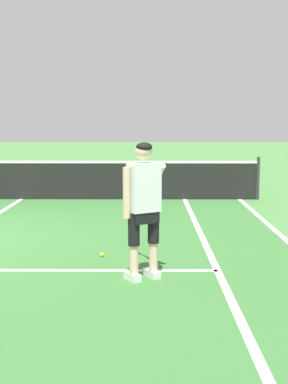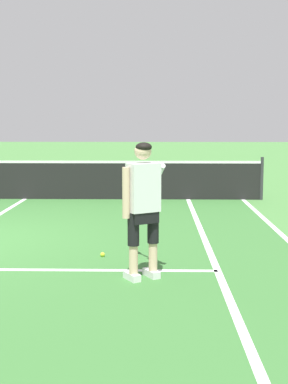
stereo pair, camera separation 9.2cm
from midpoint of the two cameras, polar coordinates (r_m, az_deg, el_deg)
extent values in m
cube|color=white|center=(8.24, 7.32, -6.26)|extent=(0.10, 10.63, 0.01)
cylinder|color=#333338|center=(13.61, 12.64, 1.42)|extent=(0.08, 0.08, 1.07)
cube|color=black|center=(13.74, -12.44, 1.14)|extent=(11.84, 0.02, 0.91)
cube|color=white|center=(13.69, -12.50, 3.16)|extent=(11.84, 0.03, 0.06)
cube|color=white|center=(6.74, -0.89, -9.00)|extent=(0.24, 0.30, 0.09)
cube|color=white|center=(6.87, 1.18, -8.67)|extent=(0.24, 0.30, 0.09)
cylinder|color=beige|center=(6.64, -0.73, -7.23)|extent=(0.11, 0.11, 0.36)
cylinder|color=black|center=(6.55, -0.74, -3.98)|extent=(0.14, 0.14, 0.41)
cylinder|color=beige|center=(6.78, 1.36, -6.93)|extent=(0.11, 0.11, 0.36)
cylinder|color=black|center=(6.69, 1.37, -3.74)|extent=(0.14, 0.14, 0.41)
cube|color=black|center=(6.59, 0.33, -2.45)|extent=(0.39, 0.35, 0.20)
cube|color=white|center=(6.54, 0.33, 0.49)|extent=(0.44, 0.38, 0.60)
cylinder|color=beige|center=(6.43, -1.53, -0.09)|extent=(0.09, 0.09, 0.62)
cylinder|color=white|center=(6.73, 1.91, 1.97)|extent=(0.21, 0.27, 0.29)
cylinder|color=beige|center=(6.95, 1.28, 0.99)|extent=(0.22, 0.29, 0.14)
sphere|color=beige|center=(6.51, 0.29, 4.39)|extent=(0.21, 0.21, 0.21)
ellipsoid|color=black|center=(6.49, 0.38, 4.82)|extent=(0.27, 0.27, 0.12)
cylinder|color=#232326|center=(7.15, 0.48, 0.94)|extent=(0.13, 0.19, 0.03)
cylinder|color=red|center=(7.28, -0.11, 1.06)|extent=(0.07, 0.10, 0.02)
torus|color=red|center=(7.44, -0.81, 1.21)|extent=(0.17, 0.27, 0.30)
cylinder|color=silver|center=(7.44, -0.81, 1.21)|extent=(0.13, 0.22, 0.25)
sphere|color=#CCE02D|center=(7.86, -4.11, -6.67)|extent=(0.07, 0.07, 0.07)
camera|label=1|loc=(0.05, -89.62, 0.05)|focal=49.97mm
camera|label=2|loc=(0.05, 90.38, -0.05)|focal=49.97mm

